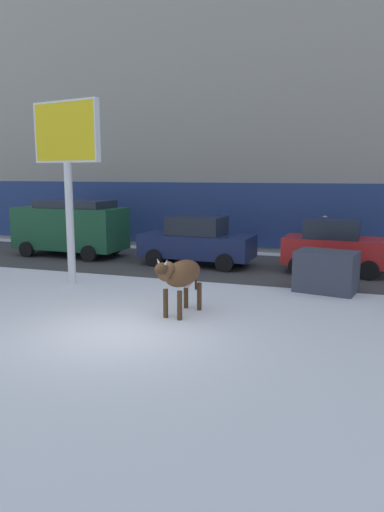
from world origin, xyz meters
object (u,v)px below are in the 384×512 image
pedestrian_far_left (324,237)px  cow_brown (181,275)px  car_darkgreen_van (71,226)px  car_navy_sedan (197,241)px  dumpster (326,271)px  billboard (66,143)px  car_red_hatchback (335,246)px  pedestrian_near_billboard (324,237)px

pedestrian_far_left → cow_brown: bearing=-106.4°
car_darkgreen_van → car_navy_sedan: size_ratio=1.09×
cow_brown → dumpster: (3.21, 3.56, -0.39)m
car_navy_sedan → pedestrian_far_left: 5.38m
billboard → dumpster: size_ratio=3.27×
car_red_hatchback → pedestrian_far_left: car_red_hatchback is taller
car_red_hatchback → billboard: bearing=-150.7°
car_navy_sedan → pedestrian_far_left: (4.43, 3.04, -0.03)m
pedestrian_far_left → car_red_hatchback: bearing=-79.5°
cow_brown → car_darkgreen_van: car_darkgreen_van is taller
billboard → car_red_hatchback: bearing=29.3°
cow_brown → pedestrian_far_left: pedestrian_far_left is taller
car_darkgreen_van → car_red_hatchback: size_ratio=1.31×
billboard → dumpster: (7.65, 1.41, -3.71)m
car_red_hatchback → pedestrian_near_billboard: car_red_hatchback is taller
billboard → pedestrian_far_left: 10.78m
cow_brown → car_darkgreen_van: size_ratio=0.41×
car_red_hatchback → pedestrian_near_billboard: size_ratio=2.07×
cow_brown → pedestrian_near_billboard: bearing=73.7°
cow_brown → pedestrian_near_billboard: (2.75, 9.39, -0.11)m
pedestrian_far_left → dumpster: bearing=-85.7°
car_navy_sedan → pedestrian_near_billboard: (4.41, 3.04, -0.03)m
dumpster → car_navy_sedan: bearing=150.2°
car_darkgreen_van → pedestrian_far_left: bearing=15.2°
car_navy_sedan → billboard: bearing=-123.5°
billboard → pedestrian_far_left: billboard is taller
car_red_hatchback → pedestrian_far_left: bearing=100.5°
car_darkgreen_van → car_navy_sedan: bearing=-3.1°
cow_brown → car_navy_sedan: size_ratio=0.45×
car_red_hatchback → dumpster: size_ratio=2.11×
cow_brown → car_red_hatchback: bearing=63.1°
billboard → car_red_hatchback: (7.75, 4.35, -3.39)m
billboard → car_darkgreen_van: bearing=122.3°
car_red_hatchback → dumpster: 2.96m
pedestrian_far_left → pedestrian_near_billboard: bearing=180.0°
car_darkgreen_van → car_navy_sedan: car_darkgreen_van is taller
pedestrian_near_billboard → pedestrian_far_left: size_ratio=1.00×
pedestrian_near_billboard → dumpster: 5.86m
car_darkgreen_van → car_navy_sedan: 5.65m
cow_brown → dumpster: size_ratio=1.14×
pedestrian_far_left → dumpster: 5.86m
car_navy_sedan → pedestrian_near_billboard: size_ratio=2.48×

